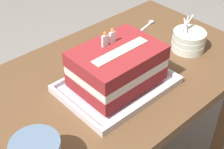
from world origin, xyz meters
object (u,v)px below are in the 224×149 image
at_px(foil_tray, 117,85).
at_px(birthday_cake, 117,66).
at_px(serving_spoon_near_tray, 149,24).
at_px(bowl_stack, 189,40).

relative_size(foil_tray, birthday_cake, 1.32).
relative_size(foil_tray, serving_spoon_near_tray, 2.90).
bearing_deg(bowl_stack, serving_spoon_near_tray, 81.65).
bearing_deg(birthday_cake, bowl_stack, -2.52).
bearing_deg(foil_tray, birthday_cake, 90.00).
bearing_deg(birthday_cake, foil_tray, -90.00).
bearing_deg(foil_tray, serving_spoon_near_tray, 28.55).
distance_m(foil_tray, bowl_stack, 0.35).
distance_m(foil_tray, serving_spoon_near_tray, 0.44).
height_order(foil_tray, serving_spoon_near_tray, foil_tray).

